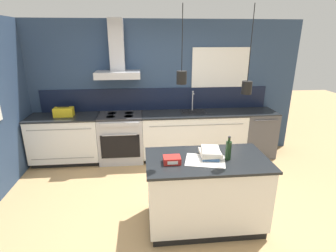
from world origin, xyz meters
TOP-DOWN VIEW (x-y plane):
  - ground_plane at (0.00, 0.00)m, footprint 16.00×16.00m
  - wall_back at (-0.04, 2.00)m, footprint 5.60×2.45m
  - counter_run_left at (-1.74, 1.69)m, footprint 1.27×0.64m
  - counter_run_sink at (0.69, 1.69)m, footprint 2.00×0.64m
  - oven_range at (-0.71, 1.69)m, footprint 0.81×0.66m
  - dishwasher at (1.99, 1.69)m, footprint 0.61×0.65m
  - kitchen_island at (0.47, -0.30)m, footprint 1.46×0.82m
  - bottle_on_island at (0.71, -0.33)m, footprint 0.07×0.07m
  - book_stack at (0.51, -0.26)m, footprint 0.26×0.32m
  - red_supply_box at (0.04, -0.37)m, footprint 0.20×0.16m
  - paper_pile at (0.43, -0.35)m, footprint 0.52×0.44m
  - yellow_toolbox at (-1.71, 1.69)m, footprint 0.34×0.18m

SIDE VIEW (x-z plane):
  - ground_plane at x=0.00m, z-range 0.00..0.00m
  - oven_range at x=-0.71m, z-range 0.00..0.91m
  - dishwasher at x=1.99m, z-range 0.00..0.91m
  - kitchen_island at x=0.47m, z-range 0.00..0.91m
  - counter_run_left at x=-1.74m, z-range 0.01..0.92m
  - counter_run_sink at x=0.69m, z-range -0.19..1.11m
  - paper_pile at x=0.43m, z-range 0.91..0.92m
  - red_supply_box at x=0.04m, z-range 0.91..0.99m
  - book_stack at x=0.51m, z-range 0.91..1.01m
  - yellow_toolbox at x=-1.71m, z-range 0.90..1.09m
  - bottle_on_island at x=0.71m, z-range 0.88..1.17m
  - wall_back at x=-0.04m, z-range 0.06..2.66m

